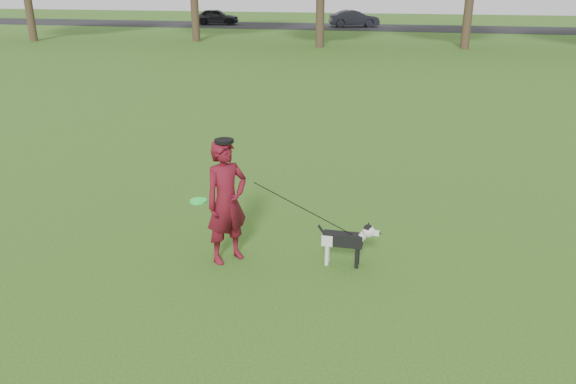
% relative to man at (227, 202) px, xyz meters
% --- Properties ---
extents(ground, '(120.00, 120.00, 0.00)m').
position_rel_man_xyz_m(ground, '(1.01, 0.28, -0.85)').
color(ground, '#285116').
rests_on(ground, ground).
extents(road, '(120.00, 7.00, 0.02)m').
position_rel_man_xyz_m(road, '(1.01, 40.28, -0.84)').
color(road, black).
rests_on(road, ground).
extents(man, '(0.71, 0.74, 1.71)m').
position_rel_man_xyz_m(man, '(0.00, 0.00, 0.00)').
color(man, '#5A0C19').
rests_on(man, ground).
extents(dog, '(0.85, 0.17, 0.64)m').
position_rel_man_xyz_m(dog, '(1.61, 0.18, -0.46)').
color(dog, black).
rests_on(dog, ground).
extents(car_left, '(3.93, 2.08, 1.27)m').
position_rel_man_xyz_m(car_left, '(-14.20, 40.28, -0.20)').
color(car_left, black).
rests_on(car_left, road).
extents(car_mid, '(4.16, 2.44, 1.30)m').
position_rel_man_xyz_m(car_mid, '(-2.60, 40.28, -0.18)').
color(car_mid, black).
rests_on(car_mid, road).
extents(man_held_items, '(2.22, 0.38, 1.29)m').
position_rel_man_xyz_m(man_held_items, '(1.05, 0.06, -0.04)').
color(man_held_items, '#20FF49').
rests_on(man_held_items, ground).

